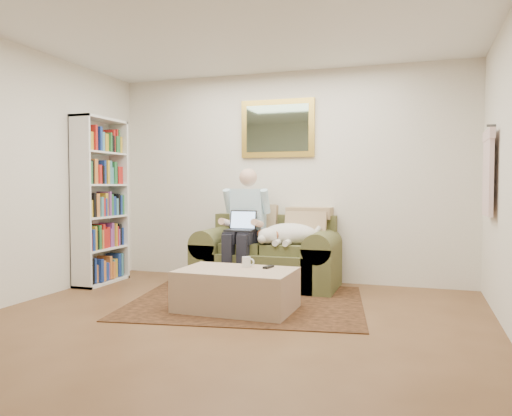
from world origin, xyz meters
The scene contains 12 objects.
room_shell centered at (0.00, 0.35, 1.30)m, with size 4.51×5.00×2.61m.
rug centered at (-0.08, 1.17, 0.01)m, with size 2.32×1.85×0.01m, color black.
sofa centered at (-0.12, 2.05, 0.29)m, with size 1.65×0.84×0.99m.
seated_man centered at (-0.37, 1.90, 0.70)m, with size 0.54×0.78×1.39m, color #8CC8D8, non-canonical shape.
laptop centered at (-0.37, 1.83, 0.73)m, with size 0.32×0.25×0.23m.
sleeping_dog centered at (0.18, 1.96, 0.63)m, with size 0.68×0.43×0.25m, color white, non-canonical shape.
ottoman centered at (-0.06, 0.84, 0.20)m, with size 1.08×0.69×0.39m, color tan.
coffee_mug centered at (-0.02, 1.00, 0.44)m, with size 0.08×0.08×0.10m, color white.
tv_remote centered at (0.20, 1.02, 0.40)m, with size 0.05×0.15×0.02m, color black.
bookshelf centered at (-2.10, 1.60, 1.00)m, with size 0.28×0.80×2.00m, color white, non-canonical shape.
wall_mirror centered at (-0.12, 2.47, 1.90)m, with size 0.94×0.04×0.72m.
hanging_shirt centered at (2.19, 1.60, 1.35)m, with size 0.06×0.52×0.90m, color beige, non-canonical shape.
Camera 1 is at (1.57, -3.56, 1.18)m, focal length 35.00 mm.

